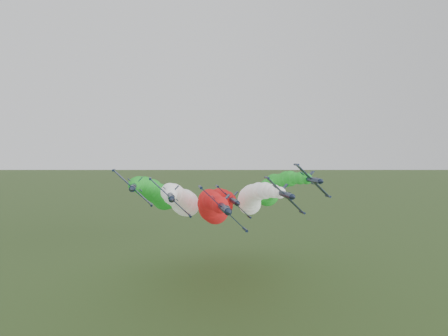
{
  "coord_description": "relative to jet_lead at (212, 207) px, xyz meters",
  "views": [
    {
      "loc": [
        -10.62,
        -84.77,
        44.51
      ],
      "look_at": [
        3.44,
        6.12,
        40.8
      ],
      "focal_mm": 35.0,
      "sensor_mm": 36.0,
      "label": 1
    }
  ],
  "objects": [
    {
      "name": "jet_outer_right",
      "position": [
        24.79,
        23.56,
        2.99
      ],
      "size": [
        17.93,
        88.08,
        20.0
      ],
      "rotation": [
        0.0,
        0.76,
        0.0
      ],
      "color": "black",
      "rests_on": "ground"
    },
    {
      "name": "jet_inner_left",
      "position": [
        -8.7,
        12.6,
        0.78
      ],
      "size": [
        17.54,
        87.69,
        19.6
      ],
      "rotation": [
        0.0,
        0.76,
        0.0
      ],
      "color": "black",
      "rests_on": "ground"
    },
    {
      "name": "jet_trail",
      "position": [
        6.49,
        26.65,
        -1.87
      ],
      "size": [
        17.21,
        87.36,
        19.28
      ],
      "rotation": [
        0.0,
        0.76,
        0.0
      ],
      "color": "black",
      "rests_on": "ground"
    },
    {
      "name": "jet_lead",
      "position": [
        0.0,
        0.0,
        0.0
      ],
      "size": [
        17.82,
        87.97,
        19.89
      ],
      "rotation": [
        0.0,
        0.76,
        0.0
      ],
      "color": "black",
      "rests_on": "ground"
    },
    {
      "name": "jet_outer_left",
      "position": [
        -16.63,
        18.42,
        2.5
      ],
      "size": [
        17.17,
        87.32,
        19.23
      ],
      "rotation": [
        0.0,
        0.76,
        0.0
      ],
      "color": "black",
      "rests_on": "ground"
    },
    {
      "name": "jet_inner_right",
      "position": [
        15.31,
        13.85,
        0.82
      ],
      "size": [
        17.62,
        87.77,
        19.68
      ],
      "rotation": [
        0.0,
        0.76,
        0.0
      ],
      "color": "black",
      "rests_on": "ground"
    }
  ]
}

